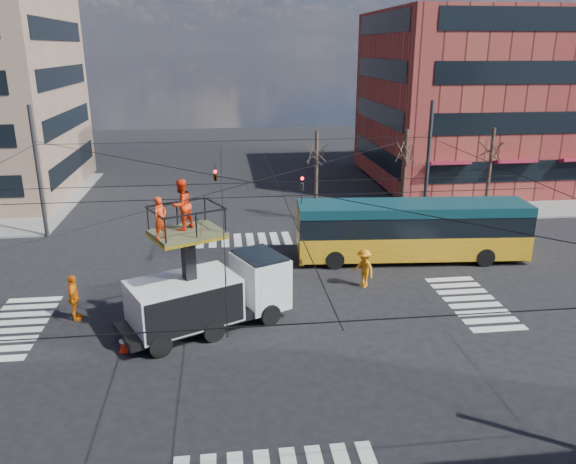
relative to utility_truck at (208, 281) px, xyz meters
The scene contains 13 objects.
ground 2.95m from the utility_truck, 26.64° to the left, with size 120.00×120.00×0.00m, color black.
sidewalk_ne 31.78m from the utility_truck, 43.79° to the left, with size 18.00×18.00×0.12m, color slate.
crosswalks 2.95m from the utility_truck, 26.64° to the left, with size 22.40×22.40×0.02m, color silver, non-canonical shape.
building_ne 34.87m from the utility_truck, 46.24° to the left, with size 20.06×16.06×14.00m.
overhead_network 3.19m from the utility_truck, 36.61° to the left, with size 24.24×24.24×8.00m.
tree_a 16.22m from the utility_truck, 64.49° to the left, with size 2.00×2.00×6.00m.
tree_b 19.54m from the utility_truck, 48.25° to the left, with size 2.00×2.00×6.00m.
tree_c 23.93m from the utility_truck, 37.41° to the left, with size 2.00×2.00×6.00m.
utility_truck is the anchor object (origin of this frame).
city_bus 12.68m from the utility_truck, 31.27° to the left, with size 12.57×3.51×3.20m.
traffic_cone 4.04m from the utility_truck, 153.13° to the right, with size 0.36×0.36×0.68m, color #FF270A.
worker_ground 5.96m from the utility_truck, 167.03° to the left, with size 1.19×0.50×2.04m, color orange.
flagger 8.13m from the utility_truck, 23.94° to the left, with size 1.24×0.71×1.92m, color orange.
Camera 1 is at (-1.20, -22.26, 11.11)m, focal length 35.00 mm.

